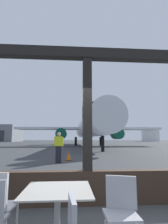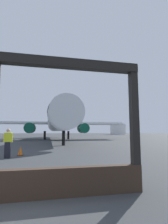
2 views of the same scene
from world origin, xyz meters
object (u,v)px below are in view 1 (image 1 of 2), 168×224
ground_crew_worker (59,147)px  traffic_cone (69,156)px  airplane (89,127)px  cafe_chair_aisle_left (121,206)px  fuel_storage_tank (151,135)px  dining_table (57,211)px

ground_crew_worker → traffic_cone: bearing=61.2°
airplane → traffic_cone: (-3.49, -21.49, -3.22)m
traffic_cone → cafe_chair_aisle_left: bearing=-85.3°
airplane → ground_crew_worker: bearing=-100.2°
traffic_cone → fuel_storage_tank: fuel_storage_tank is taller
dining_table → traffic_cone: 9.21m
cafe_chair_aisle_left → airplane: 31.06m
dining_table → cafe_chair_aisle_left: bearing=-6.8°
cafe_chair_aisle_left → traffic_cone: bearing=94.7°
cafe_chair_aisle_left → fuel_storage_tank: 93.59m
fuel_storage_tank → airplane: bearing=-123.5°
airplane → traffic_cone: bearing=-99.2°
ground_crew_worker → traffic_cone: (0.57, 1.05, -0.62)m
ground_crew_worker → traffic_cone: size_ratio=2.93×
airplane → fuel_storage_tank: airplane is taller
airplane → traffic_cone: size_ratio=60.02×
airplane → fuel_storage_tank: size_ratio=4.15×
airplane → ground_crew_worker: size_ratio=20.48×
dining_table → cafe_chair_aisle_left: size_ratio=0.99×
cafe_chair_aisle_left → airplane: airplane is taller
ground_crew_worker → fuel_storage_tank: 86.75m
cafe_chair_aisle_left → traffic_cone: 9.34m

